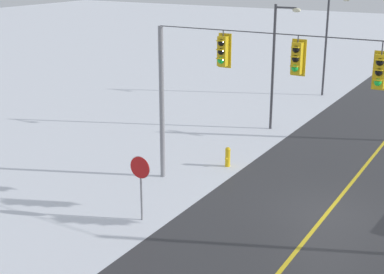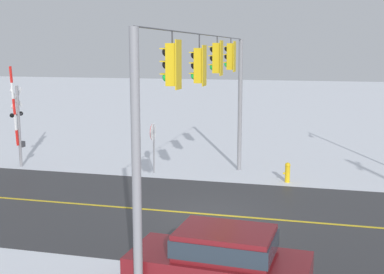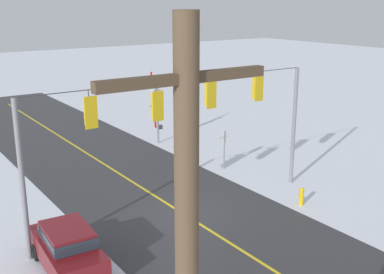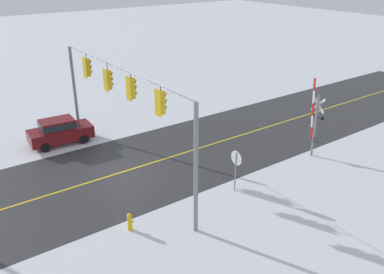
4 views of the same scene
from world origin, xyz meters
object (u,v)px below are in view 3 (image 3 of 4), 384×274
Objects in this scene: stop_sign at (224,140)px; fire_hydrant at (301,196)px; parked_car_maroon at (67,246)px; railroad_crossing at (157,110)px.

stop_sign is 2.67× the size of fire_hydrant.
parked_car_maroon is (11.49, 5.46, -0.76)m from stop_sign.
stop_sign is at bearing -154.58° from parked_car_maroon.
railroad_crossing is at bearing -89.00° from fire_hydrant.
parked_car_maroon is (11.06, 12.26, -1.36)m from railroad_crossing.
railroad_crossing is at bearing -132.06° from parked_car_maroon.
railroad_crossing is at bearing -86.41° from stop_sign.
stop_sign reaches higher than parked_car_maroon.
stop_sign is 0.48× the size of railroad_crossing.
railroad_crossing is 5.62× the size of fire_hydrant.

